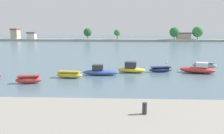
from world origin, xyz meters
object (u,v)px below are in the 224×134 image
moored_boat_2 (69,75)px  moored_boat_3 (100,72)px  mooring_bollard (145,108)px  moored_boat_6 (198,69)px  moored_boat_4 (131,69)px  mooring_buoy_1 (167,62)px  moored_boat_7 (204,65)px  moored_boat_5 (161,69)px  moored_boat_1 (29,80)px

moored_boat_2 → moored_boat_3: size_ratio=0.73×
mooring_bollard → moored_boat_6: (10.29, 24.09, -1.92)m
mooring_bollard → moored_boat_4: 24.09m
mooring_buoy_1 → mooring_bollard: bearing=-102.1°
moored_boat_4 → moored_boat_6: moored_boat_4 is taller
mooring_bollard → moored_boat_7: size_ratio=0.16×
mooring_bollard → moored_boat_5: size_ratio=0.16×
moored_boat_4 → mooring_buoy_1: 12.68m
moored_boat_7 → mooring_buoy_1: moored_boat_7 is taller
mooring_buoy_1 → moored_boat_7: bearing=-46.4°
moored_boat_1 → moored_boat_7: size_ratio=0.82×
moored_boat_5 → moored_boat_6: (5.64, -0.53, 0.18)m
moored_boat_1 → moored_boat_5: bearing=15.9°
moored_boat_2 → moored_boat_4: moored_boat_4 is taller
moored_boat_4 → moored_boat_5: size_ratio=1.15×
moored_boat_7 → mooring_buoy_1: 7.80m
moored_boat_4 → moored_boat_6: 10.26m
moored_boat_7 → moored_boat_4: bearing=-139.0°
moored_boat_5 → moored_boat_3: bearing=-175.3°
moored_boat_2 → mooring_buoy_1: (16.12, 14.80, -0.31)m
moored_boat_4 → moored_boat_5: 4.66m
moored_boat_5 → moored_boat_6: moored_boat_6 is taller
moored_boat_5 → moored_boat_7: size_ratio=0.96×
moored_boat_2 → moored_boat_7: 23.36m
moored_boat_2 → moored_boat_6: 19.57m
mooring_bollard → moored_boat_5: mooring_bollard is taller
moored_boat_5 → moored_boat_1: bearing=-167.1°
moored_boat_1 → moored_boat_6: 24.72m
moored_boat_2 → mooring_buoy_1: bearing=49.6°
moored_boat_5 → moored_boat_7: 9.07m
mooring_bollard → mooring_buoy_1: (7.38, 34.33, -2.35)m
moored_boat_2 → moored_boat_4: bearing=34.1°
mooring_buoy_1 → moored_boat_1: bearing=-138.1°
moored_boat_1 → mooring_buoy_1: 27.46m
mooring_bollard → moored_boat_6: bearing=66.9°
moored_boat_2 → moored_boat_4: 9.85m
mooring_buoy_1 → moored_boat_4: bearing=-125.4°
moored_boat_1 → mooring_buoy_1: moored_boat_1 is taller
moored_boat_1 → moored_boat_4: bearing=21.5°
moored_boat_2 → moored_boat_7: moored_boat_7 is taller
mooring_buoy_1 → moored_boat_3: bearing=-133.4°
moored_boat_1 → moored_boat_3: bearing=23.8°
moored_boat_3 → moored_boat_4: moored_boat_4 is taller
mooring_bollard → moored_boat_4: mooring_bollard is taller
moored_boat_2 → moored_boat_4: (8.77, 4.48, 0.16)m
moored_boat_6 → moored_boat_2: bearing=-149.5°
moored_boat_6 → mooring_buoy_1: 10.66m
moored_boat_1 → mooring_buoy_1: (20.44, 18.33, -0.33)m
moored_boat_2 → moored_boat_7: (21.50, 9.15, 0.04)m
moored_boat_1 → moored_boat_3: moored_boat_3 is taller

